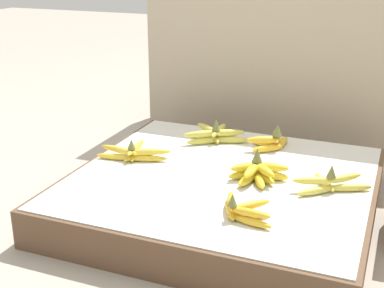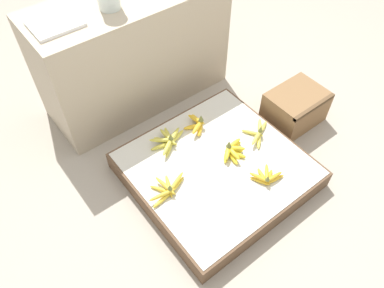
{
  "view_description": "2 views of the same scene",
  "coord_description": "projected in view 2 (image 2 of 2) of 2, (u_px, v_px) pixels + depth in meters",
  "views": [
    {
      "loc": [
        0.51,
        -1.54,
        0.83
      ],
      "look_at": [
        -0.11,
        0.01,
        0.22
      ],
      "focal_mm": 50.0,
      "sensor_mm": 36.0,
      "label": 1
    },
    {
      "loc": [
        -0.93,
        -0.96,
        1.88
      ],
      "look_at": [
        -0.07,
        0.15,
        0.22
      ],
      "focal_mm": 35.0,
      "sensor_mm": 36.0,
      "label": 2
    }
  ],
  "objects": [
    {
      "name": "ground_plane",
      "position": [
        216.0,
        176.0,
        2.3
      ],
      "size": [
        10.0,
        10.0,
        0.0
      ],
      "primitive_type": "plane",
      "color": "#A89E8E"
    },
    {
      "name": "display_platform",
      "position": [
        216.0,
        170.0,
        2.25
      ],
      "size": [
        0.97,
        0.93,
        0.13
      ],
      "color": "brown",
      "rests_on": "ground_plane"
    },
    {
      "name": "back_vendor_table",
      "position": [
        134.0,
        52.0,
        2.48
      ],
      "size": [
        1.24,
        0.5,
        0.76
      ],
      "color": "tan",
      "rests_on": "ground_plane"
    },
    {
      "name": "wooden_crate",
      "position": [
        295.0,
        107.0,
        2.52
      ],
      "size": [
        0.37,
        0.29,
        0.23
      ],
      "color": "olive",
      "rests_on": "ground_plane"
    },
    {
      "name": "banana_bunch_front_midright",
      "position": [
        267.0,
        177.0,
        2.11
      ],
      "size": [
        0.17,
        0.14,
        0.08
      ],
      "color": "gold",
      "rests_on": "display_platform"
    },
    {
      "name": "banana_bunch_middle_left",
      "position": [
        168.0,
        189.0,
        2.06
      ],
      "size": [
        0.26,
        0.16,
        0.08
      ],
      "color": "gold",
      "rests_on": "display_platform"
    },
    {
      "name": "banana_bunch_middle_midright",
      "position": [
        233.0,
        151.0,
        2.22
      ],
      "size": [
        0.19,
        0.14,
        0.1
      ],
      "color": "yellow",
      "rests_on": "display_platform"
    },
    {
      "name": "banana_bunch_middle_right",
      "position": [
        258.0,
        133.0,
        2.32
      ],
      "size": [
        0.24,
        0.19,
        0.09
      ],
      "color": "#DBCC4C",
      "rests_on": "display_platform"
    },
    {
      "name": "banana_bunch_back_midleft",
      "position": [
        168.0,
        141.0,
        2.28
      ],
      "size": [
        0.26,
        0.22,
        0.09
      ],
      "color": "gold",
      "rests_on": "display_platform"
    },
    {
      "name": "banana_bunch_back_midright",
      "position": [
        197.0,
        124.0,
        2.36
      ],
      "size": [
        0.14,
        0.19,
        0.1
      ],
      "color": "gold",
      "rests_on": "display_platform"
    },
    {
      "name": "foam_tray_white",
      "position": [
        55.0,
        24.0,
        1.99
      ],
      "size": [
        0.26,
        0.22,
        0.02
      ],
      "color": "white",
      "rests_on": "back_vendor_table"
    }
  ]
}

